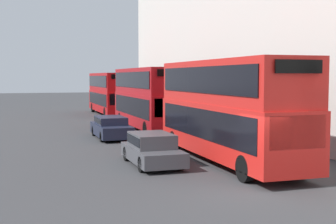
% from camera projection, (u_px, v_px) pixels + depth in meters
% --- Properties ---
extents(ground_plane, '(200.00, 200.00, 0.00)m').
position_uv_depth(ground_plane, '(247.00, 190.00, 15.73)').
color(ground_plane, '#38383A').
extents(bus_leading, '(2.59, 11.06, 4.53)m').
position_uv_depth(bus_leading, '(227.00, 106.00, 20.78)').
color(bus_leading, red).
rests_on(bus_leading, ground).
extents(bus_second_in_queue, '(2.59, 10.81, 4.40)m').
position_uv_depth(bus_second_in_queue, '(148.00, 96.00, 33.36)').
color(bus_second_in_queue, '#A80F14').
rests_on(bus_second_in_queue, ground).
extents(bus_third_in_queue, '(2.59, 10.85, 4.16)m').
position_uv_depth(bus_third_in_queue, '(110.00, 92.00, 46.88)').
color(bus_third_in_queue, '#B20C0F').
rests_on(bus_third_in_queue, ground).
extents(car_dark_sedan, '(1.85, 4.23, 1.37)m').
position_uv_depth(car_dark_sedan, '(152.00, 148.00, 20.17)').
color(car_dark_sedan, '#47474C').
rests_on(car_dark_sedan, ground).
extents(car_hatchback, '(1.86, 4.73, 1.34)m').
position_uv_depth(car_hatchback, '(111.00, 127.00, 28.93)').
color(car_hatchback, '#1E2338').
rests_on(car_hatchback, ground).
extents(pedestrian, '(0.36, 0.36, 1.84)m').
position_uv_depth(pedestrian, '(148.00, 108.00, 44.27)').
color(pedestrian, '#26262D').
rests_on(pedestrian, ground).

